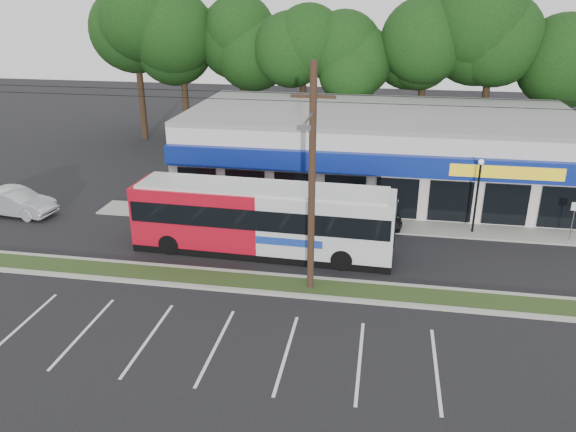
% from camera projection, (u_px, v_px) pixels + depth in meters
% --- Properties ---
extents(ground, '(120.00, 120.00, 0.00)m').
position_uv_depth(ground, '(240.00, 294.00, 24.86)').
color(ground, black).
rests_on(ground, ground).
extents(grass_strip, '(40.00, 1.60, 0.12)m').
position_uv_depth(grass_strip, '(245.00, 282.00, 25.75)').
color(grass_strip, '#233917').
rests_on(grass_strip, ground).
extents(curb_south, '(40.00, 0.25, 0.14)m').
position_uv_depth(curb_south, '(241.00, 291.00, 24.97)').
color(curb_south, '#9E9E93').
rests_on(curb_south, ground).
extents(curb_north, '(40.00, 0.25, 0.14)m').
position_uv_depth(curb_north, '(250.00, 273.00, 26.52)').
color(curb_north, '#9E9E93').
rests_on(curb_north, ground).
extents(sidewalk, '(32.00, 2.20, 0.10)m').
position_uv_depth(sidewalk, '(363.00, 224.00, 32.28)').
color(sidewalk, '#9E9E93').
rests_on(sidewalk, ground).
extents(strip_mall, '(25.00, 12.55, 5.30)m').
position_uv_depth(strip_mall, '(378.00, 150.00, 37.57)').
color(strip_mall, silver).
rests_on(strip_mall, ground).
extents(utility_pole, '(50.00, 2.77, 10.00)m').
position_uv_depth(utility_pole, '(308.00, 174.00, 23.25)').
color(utility_pole, black).
rests_on(utility_pole, ground).
extents(lamp_post, '(0.30, 0.30, 4.25)m').
position_uv_depth(lamp_post, '(478.00, 188.00, 30.17)').
color(lamp_post, black).
rests_on(lamp_post, ground).
extents(sign_post, '(0.45, 0.10, 2.23)m').
position_uv_depth(sign_post, '(574.00, 214.00, 29.57)').
color(sign_post, '#59595E').
rests_on(sign_post, ground).
extents(tree_line, '(46.76, 6.76, 11.83)m').
position_uv_depth(tree_line, '(367.00, 47.00, 44.92)').
color(tree_line, black).
rests_on(tree_line, ground).
extents(metrobus, '(13.27, 3.20, 3.54)m').
position_uv_depth(metrobus, '(262.00, 217.00, 28.27)').
color(metrobus, '#B60E20').
rests_on(metrobus, ground).
extents(car_dark, '(4.13, 1.68, 1.41)m').
position_uv_depth(car_dark, '(365.00, 217.00, 31.51)').
color(car_dark, black).
rests_on(car_dark, ground).
extents(car_silver, '(5.07, 2.25, 1.62)m').
position_uv_depth(car_silver, '(15.00, 202.00, 33.48)').
color(car_silver, '#B0B2B9').
rests_on(car_silver, ground).
extents(pedestrian_a, '(0.61, 0.45, 1.52)m').
position_uv_depth(pedestrian_a, '(305.00, 229.00, 29.75)').
color(pedestrian_a, beige).
rests_on(pedestrian_a, ground).
extents(pedestrian_b, '(0.93, 0.81, 1.65)m').
position_uv_depth(pedestrian_b, '(385.00, 228.00, 29.67)').
color(pedestrian_b, beige).
rests_on(pedestrian_b, ground).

